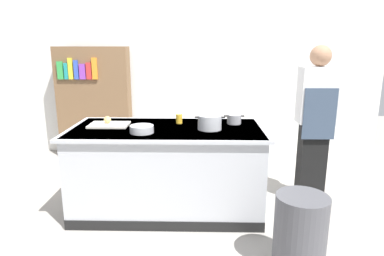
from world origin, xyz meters
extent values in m
plane|color=#9E9991|center=(0.00, 0.00, 0.00)|extent=(10.00, 10.00, 0.00)
cube|color=white|center=(0.00, 2.10, 1.50)|extent=(6.40, 0.12, 3.00)
cube|color=#B7BABF|center=(0.00, 0.00, 0.45)|extent=(1.90, 0.90, 0.90)
cube|color=#B7BABF|center=(0.00, 0.00, 0.89)|extent=(1.98, 0.98, 0.03)
cube|color=black|center=(0.00, -0.46, 0.05)|extent=(1.90, 0.01, 0.10)
cube|color=silver|center=(-0.61, 0.08, 0.91)|extent=(0.40, 0.28, 0.02)
sphere|color=tan|center=(-0.64, 0.11, 0.96)|extent=(0.07, 0.07, 0.07)
cylinder|color=#B7BABF|center=(0.43, -0.05, 0.97)|extent=(0.24, 0.24, 0.14)
cube|color=black|center=(0.30, -0.05, 1.02)|extent=(0.04, 0.02, 0.01)
cube|color=black|center=(0.56, -0.05, 1.02)|extent=(0.04, 0.02, 0.01)
cylinder|color=#99999E|center=(0.70, 0.20, 0.95)|extent=(0.15, 0.15, 0.10)
cube|color=black|center=(0.61, 0.20, 0.98)|extent=(0.04, 0.02, 0.01)
cube|color=black|center=(0.79, 0.20, 0.98)|extent=(0.04, 0.02, 0.01)
cylinder|color=#B7BABF|center=(-0.22, -0.20, 0.94)|extent=(0.23, 0.23, 0.07)
cylinder|color=yellow|center=(0.11, 0.20, 0.95)|extent=(0.07, 0.07, 0.10)
cylinder|color=#4C4C51|center=(1.11, -0.96, 0.31)|extent=(0.40, 0.40, 0.61)
cube|color=black|center=(1.58, 0.27, 0.45)|extent=(0.28, 0.20, 0.90)
cube|color=silver|center=(1.58, 0.27, 1.20)|extent=(0.38, 0.24, 0.60)
sphere|color=#A87A5B|center=(1.58, 0.27, 1.61)|extent=(0.22, 0.22, 0.22)
cube|color=#38475B|center=(1.58, 0.14, 1.02)|extent=(0.34, 0.02, 0.54)
cube|color=brown|center=(-1.30, 1.80, 0.85)|extent=(1.10, 0.28, 1.70)
cube|color=green|center=(-1.72, 1.64, 1.36)|extent=(0.09, 0.03, 0.26)
cube|color=teal|center=(-1.64, 1.64, 1.35)|extent=(0.05, 0.03, 0.24)
cube|color=yellow|center=(-1.57, 1.64, 1.38)|extent=(0.07, 0.03, 0.31)
cube|color=#3351B7|center=(-1.49, 1.64, 1.37)|extent=(0.06, 0.03, 0.28)
cube|color=purple|center=(-1.40, 1.64, 1.34)|extent=(0.09, 0.03, 0.22)
cube|color=red|center=(-1.30, 1.64, 1.35)|extent=(0.07, 0.03, 0.24)
cube|color=orange|center=(-1.21, 1.64, 1.39)|extent=(0.08, 0.03, 0.31)
camera|label=1|loc=(0.33, -3.30, 1.71)|focal=31.39mm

